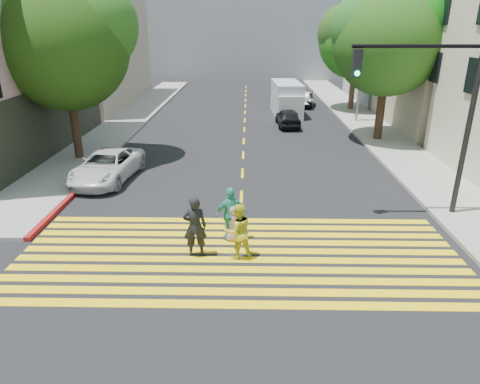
{
  "coord_description": "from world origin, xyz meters",
  "views": [
    {
      "loc": [
        0.25,
        -10.16,
        6.57
      ],
      "look_at": [
        0.0,
        3.0,
        1.4
      ],
      "focal_mm": 32.0,
      "sensor_mm": 36.0,
      "label": 1
    }
  ],
  "objects_px": {
    "tree_left": "(65,38)",
    "pedestrian_extra": "(231,214)",
    "silver_car": "(280,91)",
    "dark_car_parked": "(305,99)",
    "pedestrian_man": "(195,227)",
    "traffic_signal": "(438,103)",
    "pedestrian_child": "(233,223)",
    "white_van": "(287,100)",
    "dark_car_near": "(288,117)",
    "tree_right_near": "(391,34)",
    "pedestrian_woman": "(238,231)",
    "white_sedan": "(107,166)",
    "tree_right_far": "(358,36)"
  },
  "relations": [
    {
      "from": "tree_right_far",
      "to": "white_sedan",
      "type": "xyz_separation_m",
      "value": [
        -14.75,
        -17.05,
        -5.11
      ]
    },
    {
      "from": "white_van",
      "to": "tree_left",
      "type": "bearing_deg",
      "value": -137.09
    },
    {
      "from": "pedestrian_extra",
      "to": "white_van",
      "type": "xyz_separation_m",
      "value": [
        3.52,
        20.87,
        0.26
      ]
    },
    {
      "from": "tree_left",
      "to": "white_van",
      "type": "relative_size",
      "value": 1.68
    },
    {
      "from": "pedestrian_man",
      "to": "traffic_signal",
      "type": "xyz_separation_m",
      "value": [
        7.92,
        3.07,
        3.15
      ]
    },
    {
      "from": "pedestrian_child",
      "to": "dark_car_near",
      "type": "height_order",
      "value": "pedestrian_child"
    },
    {
      "from": "tree_left",
      "to": "pedestrian_woman",
      "type": "distance_m",
      "value": 13.99
    },
    {
      "from": "pedestrian_extra",
      "to": "dark_car_near",
      "type": "height_order",
      "value": "pedestrian_extra"
    },
    {
      "from": "tree_left",
      "to": "traffic_signal",
      "type": "distance_m",
      "value": 16.61
    },
    {
      "from": "tree_right_near",
      "to": "white_van",
      "type": "height_order",
      "value": "tree_right_near"
    },
    {
      "from": "dark_car_parked",
      "to": "traffic_signal",
      "type": "relative_size",
      "value": 0.59
    },
    {
      "from": "pedestrian_man",
      "to": "dark_car_near",
      "type": "height_order",
      "value": "pedestrian_man"
    },
    {
      "from": "pedestrian_child",
      "to": "white_sedan",
      "type": "height_order",
      "value": "white_sedan"
    },
    {
      "from": "pedestrian_woman",
      "to": "silver_car",
      "type": "distance_m",
      "value": 30.61
    },
    {
      "from": "tree_right_near",
      "to": "traffic_signal",
      "type": "distance_m",
      "value": 11.2
    },
    {
      "from": "dark_car_parked",
      "to": "traffic_signal",
      "type": "xyz_separation_m",
      "value": [
        1.49,
        -22.53,
        3.49
      ]
    },
    {
      "from": "tree_left",
      "to": "silver_car",
      "type": "bearing_deg",
      "value": 60.25
    },
    {
      "from": "pedestrian_extra",
      "to": "white_sedan",
      "type": "xyz_separation_m",
      "value": [
        -5.79,
        5.66,
        -0.25
      ]
    },
    {
      "from": "tree_right_near",
      "to": "white_van",
      "type": "bearing_deg",
      "value": 121.77
    },
    {
      "from": "dark_car_near",
      "to": "traffic_signal",
      "type": "bearing_deg",
      "value": 101.72
    },
    {
      "from": "tree_left",
      "to": "traffic_signal",
      "type": "xyz_separation_m",
      "value": [
        15.05,
        -6.77,
        -1.87
      ]
    },
    {
      "from": "pedestrian_woman",
      "to": "tree_right_near",
      "type": "bearing_deg",
      "value": -139.36
    },
    {
      "from": "white_van",
      "to": "pedestrian_child",
      "type": "bearing_deg",
      "value": -102.43
    },
    {
      "from": "tree_right_near",
      "to": "silver_car",
      "type": "height_order",
      "value": "tree_right_near"
    },
    {
      "from": "tree_right_near",
      "to": "pedestrian_man",
      "type": "distance_m",
      "value": 17.65
    },
    {
      "from": "pedestrian_woman",
      "to": "tree_left",
      "type": "bearing_deg",
      "value": -68.9
    },
    {
      "from": "dark_car_near",
      "to": "silver_car",
      "type": "xyz_separation_m",
      "value": [
        0.29,
        12.59,
        -0.01
      ]
    },
    {
      "from": "dark_car_near",
      "to": "dark_car_parked",
      "type": "bearing_deg",
      "value": -107.29
    },
    {
      "from": "tree_left",
      "to": "pedestrian_woman",
      "type": "height_order",
      "value": "tree_left"
    },
    {
      "from": "pedestrian_child",
      "to": "tree_right_far",
      "type": "bearing_deg",
      "value": -111.74
    },
    {
      "from": "tree_right_far",
      "to": "pedestrian_woman",
      "type": "bearing_deg",
      "value": -110.04
    },
    {
      "from": "pedestrian_extra",
      "to": "dark_car_parked",
      "type": "xyz_separation_m",
      "value": [
        5.39,
        24.55,
        -0.28
      ]
    },
    {
      "from": "pedestrian_extra",
      "to": "white_van",
      "type": "bearing_deg",
      "value": -115.88
    },
    {
      "from": "pedestrian_extra",
      "to": "silver_car",
      "type": "height_order",
      "value": "pedestrian_extra"
    },
    {
      "from": "white_sedan",
      "to": "dark_car_parked",
      "type": "distance_m",
      "value": 21.96
    },
    {
      "from": "pedestrian_woman",
      "to": "white_sedan",
      "type": "distance_m",
      "value": 9.11
    },
    {
      "from": "tree_left",
      "to": "pedestrian_extra",
      "type": "bearing_deg",
      "value": -47.1
    },
    {
      "from": "dark_car_near",
      "to": "dark_car_parked",
      "type": "relative_size",
      "value": 0.97
    },
    {
      "from": "tree_right_far",
      "to": "pedestrian_child",
      "type": "xyz_separation_m",
      "value": [
        -8.89,
        -22.77,
        -5.13
      ]
    },
    {
      "from": "pedestrian_woman",
      "to": "pedestrian_child",
      "type": "relative_size",
      "value": 1.38
    },
    {
      "from": "tree_right_near",
      "to": "pedestrian_woman",
      "type": "bearing_deg",
      "value": -120.17
    },
    {
      "from": "tree_right_near",
      "to": "pedestrian_extra",
      "type": "height_order",
      "value": "tree_right_near"
    },
    {
      "from": "tree_left",
      "to": "pedestrian_man",
      "type": "distance_m",
      "value": 13.14
    },
    {
      "from": "tree_right_near",
      "to": "white_sedan",
      "type": "distance_m",
      "value": 16.88
    },
    {
      "from": "silver_car",
      "to": "dark_car_parked",
      "type": "distance_m",
      "value": 5.08
    },
    {
      "from": "tree_left",
      "to": "dark_car_parked",
      "type": "distance_m",
      "value": 21.47
    },
    {
      "from": "pedestrian_child",
      "to": "pedestrian_extra",
      "type": "height_order",
      "value": "pedestrian_extra"
    },
    {
      "from": "tree_left",
      "to": "pedestrian_man",
      "type": "bearing_deg",
      "value": -54.08
    },
    {
      "from": "tree_right_far",
      "to": "dark_car_parked",
      "type": "bearing_deg",
      "value": 152.62
    },
    {
      "from": "pedestrian_child",
      "to": "dark_car_parked",
      "type": "relative_size",
      "value": 0.33
    }
  ]
}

